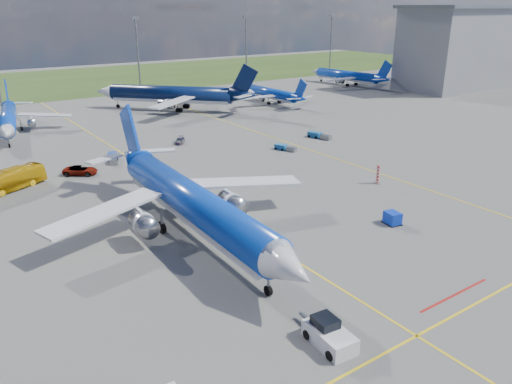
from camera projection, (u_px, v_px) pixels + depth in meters
ground at (272, 246)px, 56.37m from camera, size 400.00×400.00×0.00m
grass_strip at (13, 86)px, 171.86m from camera, size 400.00×80.00×0.01m
taxiway_lines at (167, 180)px, 77.78m from camera, size 60.25×160.00×0.02m
floodlight_masts at (71, 55)px, 142.04m from camera, size 202.20×0.50×22.70m
terminal_building at (459, 47)px, 162.18m from camera, size 42.00×22.00×26.00m
warning_post at (378, 174)px, 75.91m from camera, size 0.50×0.50×3.00m
bg_jet_nnw at (11, 134)px, 106.25m from camera, size 33.53×40.34×9.40m
bg_jet_n at (172, 110)px, 130.96m from camera, size 56.64×56.98×11.95m
bg_jet_ne at (270, 103)px, 140.79m from camera, size 23.96×30.96×7.94m
bg_jet_ene at (346, 85)px, 172.73m from camera, size 30.41×38.04×9.32m
main_airliner at (195, 236)px, 58.97m from camera, size 36.88×47.58×12.17m
pushback_tug at (329, 334)px, 39.75m from camera, size 2.73×6.43×2.15m
uld_container at (392, 218)px, 61.95m from camera, size 1.83×2.14×1.53m
apron_bus at (9, 180)px, 72.97m from camera, size 11.18×7.27×3.11m
service_car_b at (80, 170)px, 80.09m from camera, size 5.81×5.04×1.49m
service_car_c at (180, 140)px, 98.85m from camera, size 3.54×4.11×1.13m
baggage_tug_w at (285, 148)px, 94.04m from camera, size 2.63×4.43×0.97m
baggage_tug_c at (113, 158)px, 87.39m from camera, size 2.77×5.34×1.16m
baggage_tug_e at (319, 136)px, 102.64m from camera, size 2.66×5.28×1.14m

